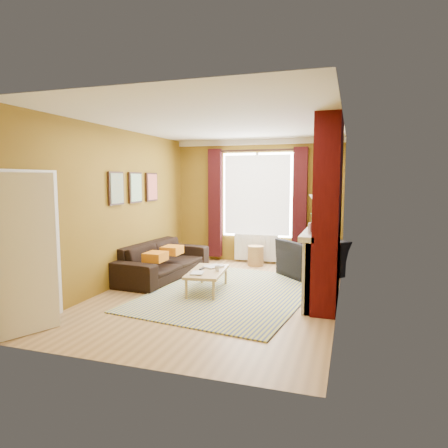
{
  "coord_description": "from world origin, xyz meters",
  "views": [
    {
      "loc": [
        2.06,
        -6.17,
        1.91
      ],
      "look_at": [
        0.0,
        0.25,
        1.15
      ],
      "focal_mm": 32.0,
      "sensor_mm": 36.0,
      "label": 1
    }
  ],
  "objects_px": {
    "floor_lamp": "(314,211)",
    "sofa": "(163,260)",
    "armchair": "(312,258)",
    "wicker_stool": "(256,256)",
    "coffee_table": "(207,273)"
  },
  "relations": [
    {
      "from": "armchair",
      "to": "sofa",
      "type": "bearing_deg",
      "value": -25.35
    },
    {
      "from": "sofa",
      "to": "armchair",
      "type": "relative_size",
      "value": 2.07
    },
    {
      "from": "coffee_table",
      "to": "wicker_stool",
      "type": "xyz_separation_m",
      "value": [
        0.3,
        2.27,
        -0.11
      ]
    },
    {
      "from": "armchair",
      "to": "coffee_table",
      "type": "distance_m",
      "value": 2.29
    },
    {
      "from": "sofa",
      "to": "armchair",
      "type": "bearing_deg",
      "value": -66.42
    },
    {
      "from": "armchair",
      "to": "floor_lamp",
      "type": "height_order",
      "value": "floor_lamp"
    },
    {
      "from": "sofa",
      "to": "armchair",
      "type": "height_order",
      "value": "armchair"
    },
    {
      "from": "wicker_stool",
      "to": "floor_lamp",
      "type": "bearing_deg",
      "value": -6.5
    },
    {
      "from": "wicker_stool",
      "to": "floor_lamp",
      "type": "height_order",
      "value": "floor_lamp"
    },
    {
      "from": "sofa",
      "to": "armchair",
      "type": "xyz_separation_m",
      "value": [
        2.78,
        0.94,
        0.03
      ]
    },
    {
      "from": "sofa",
      "to": "floor_lamp",
      "type": "height_order",
      "value": "floor_lamp"
    },
    {
      "from": "sofa",
      "to": "coffee_table",
      "type": "bearing_deg",
      "value": -116.06
    },
    {
      "from": "armchair",
      "to": "wicker_stool",
      "type": "height_order",
      "value": "armchair"
    },
    {
      "from": "coffee_table",
      "to": "floor_lamp",
      "type": "xyz_separation_m",
      "value": [
        1.57,
        2.13,
        0.93
      ]
    },
    {
      "from": "floor_lamp",
      "to": "sofa",
      "type": "bearing_deg",
      "value": -152.74
    }
  ]
}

